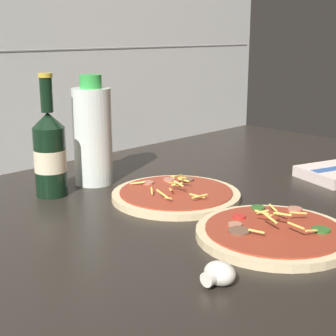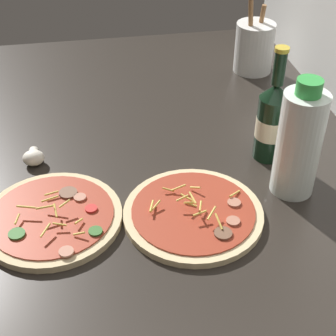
# 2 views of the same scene
# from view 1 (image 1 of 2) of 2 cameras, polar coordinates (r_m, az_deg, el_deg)

# --- Properties ---
(counter_slab) EXTENTS (1.60, 0.90, 0.03)m
(counter_slab) POSITION_cam_1_polar(r_m,az_deg,el_deg) (0.96, 1.54, -5.19)
(counter_slab) COLOR #28231E
(counter_slab) RESTS_ON ground
(tile_backsplash) EXTENTS (1.60, 0.01, 0.60)m
(tile_backsplash) POSITION_cam_1_polar(r_m,az_deg,el_deg) (1.26, -13.90, 12.55)
(tile_backsplash) COLOR white
(tile_backsplash) RESTS_ON ground
(pizza_near) EXTENTS (0.25, 0.25, 0.05)m
(pizza_near) POSITION_cam_1_polar(r_m,az_deg,el_deg) (0.84, 11.77, -7.05)
(pizza_near) COLOR beige
(pizza_near) RESTS_ON counter_slab
(pizza_far) EXTENTS (0.25, 0.25, 0.05)m
(pizza_far) POSITION_cam_1_polar(r_m,az_deg,el_deg) (1.01, 0.89, -3.00)
(pizza_far) COLOR beige
(pizza_far) RESTS_ON counter_slab
(beer_bottle) EXTENTS (0.06, 0.06, 0.24)m
(beer_bottle) POSITION_cam_1_polar(r_m,az_deg,el_deg) (1.04, -12.96, 1.67)
(beer_bottle) COLOR black
(beer_bottle) RESTS_ON counter_slab
(oil_bottle) EXTENTS (0.08, 0.08, 0.23)m
(oil_bottle) POSITION_cam_1_polar(r_m,az_deg,el_deg) (1.10, -8.35, 3.70)
(oil_bottle) COLOR silver
(oil_bottle) RESTS_ON counter_slab
(mushroom_left) EXTENTS (0.05, 0.04, 0.03)m
(mushroom_left) POSITION_cam_1_polar(r_m,az_deg,el_deg) (0.68, 5.63, -11.59)
(mushroom_left) COLOR white
(mushroom_left) RESTS_ON counter_slab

